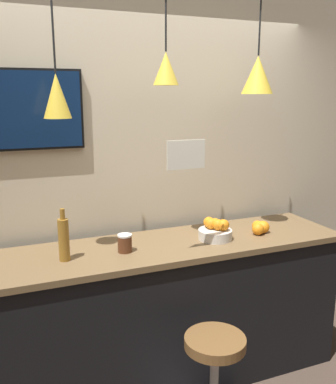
{
  "coord_description": "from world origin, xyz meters",
  "views": [
    {
      "loc": [
        -1.01,
        -1.82,
        1.97
      ],
      "look_at": [
        0.0,
        0.67,
        1.36
      ],
      "focal_mm": 40.0,
      "sensor_mm": 36.0,
      "label": 1
    }
  ],
  "objects_px": {
    "bar_stool": "(214,374)",
    "juice_bottle": "(64,239)",
    "fruit_bowl": "(215,230)",
    "mounted_tv": "(28,110)",
    "spread_jar": "(125,243)"
  },
  "relations": [
    {
      "from": "juice_bottle",
      "to": "fruit_bowl",
      "type": "bearing_deg",
      "value": 0.2
    },
    {
      "from": "bar_stool",
      "to": "fruit_bowl",
      "type": "xyz_separation_m",
      "value": [
        0.3,
        0.57,
        0.65
      ]
    },
    {
      "from": "fruit_bowl",
      "to": "spread_jar",
      "type": "bearing_deg",
      "value": -179.68
    },
    {
      "from": "spread_jar",
      "to": "mounted_tv",
      "type": "bearing_deg",
      "value": 139.95
    },
    {
      "from": "fruit_bowl",
      "to": "mounted_tv",
      "type": "xyz_separation_m",
      "value": [
        -1.13,
        0.41,
        0.81
      ]
    },
    {
      "from": "bar_stool",
      "to": "juice_bottle",
      "type": "height_order",
      "value": "juice_bottle"
    },
    {
      "from": "bar_stool",
      "to": "juice_bottle",
      "type": "bearing_deg",
      "value": 141.79
    },
    {
      "from": "fruit_bowl",
      "to": "spread_jar",
      "type": "height_order",
      "value": "fruit_bowl"
    },
    {
      "from": "bar_stool",
      "to": "mounted_tv",
      "type": "bearing_deg",
      "value": 130.54
    },
    {
      "from": "juice_bottle",
      "to": "spread_jar",
      "type": "bearing_deg",
      "value": -0.0
    },
    {
      "from": "spread_jar",
      "to": "mounted_tv",
      "type": "height_order",
      "value": "mounted_tv"
    },
    {
      "from": "bar_stool",
      "to": "juice_bottle",
      "type": "relative_size",
      "value": 2.04
    },
    {
      "from": "juice_bottle",
      "to": "bar_stool",
      "type": "bearing_deg",
      "value": -38.21
    },
    {
      "from": "bar_stool",
      "to": "juice_bottle",
      "type": "xyz_separation_m",
      "value": [
        -0.72,
        0.56,
        0.72
      ]
    },
    {
      "from": "fruit_bowl",
      "to": "mounted_tv",
      "type": "distance_m",
      "value": 1.45
    }
  ]
}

